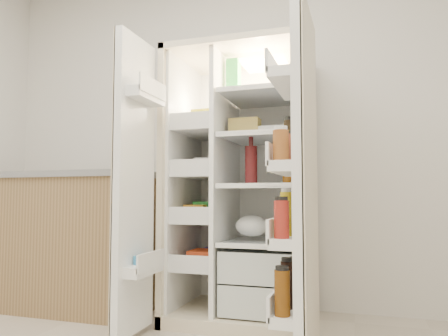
% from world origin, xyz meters
% --- Properties ---
extents(wall_back, '(4.00, 0.02, 2.70)m').
position_xyz_m(wall_back, '(0.00, 2.00, 1.35)').
color(wall_back, silver).
rests_on(wall_back, floor).
extents(refrigerator, '(0.92, 0.70, 1.80)m').
position_xyz_m(refrigerator, '(0.20, 1.65, 0.74)').
color(refrigerator, beige).
rests_on(refrigerator, floor).
extents(freezer_door, '(0.15, 0.40, 1.72)m').
position_xyz_m(freezer_door, '(-0.31, 1.05, 0.89)').
color(freezer_door, white).
rests_on(freezer_door, floor).
extents(fridge_door, '(0.17, 0.58, 1.72)m').
position_xyz_m(fridge_door, '(0.67, 0.96, 0.87)').
color(fridge_door, white).
rests_on(fridge_door, floor).
extents(kitchen_counter, '(1.37, 0.73, 0.99)m').
position_xyz_m(kitchen_counter, '(-1.15, 1.57, 0.50)').
color(kitchen_counter, '#96764B').
rests_on(kitchen_counter, floor).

